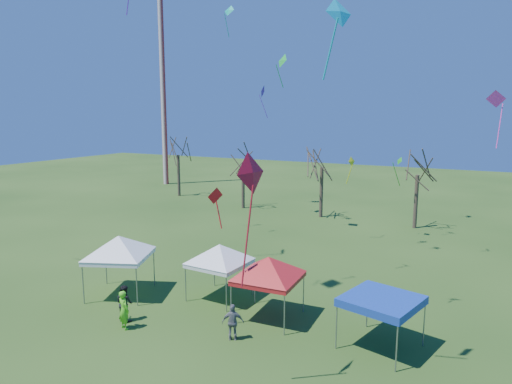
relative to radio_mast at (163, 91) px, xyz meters
The scene contains 22 objects.
ground 45.78m from the radio_mast, 50.53° to the right, with size 140.00×140.00×0.00m, color #244516.
radio_mast is the anchor object (origin of this frame).
tree_0 11.45m from the radio_mast, 42.77° to the right, with size 3.83×3.83×8.44m.
tree_1 20.72m from the radio_mast, 28.48° to the right, with size 3.42×3.42×7.54m.
tree_2 28.08m from the radio_mast, 20.57° to the right, with size 3.71×3.71×8.18m.
tree_3 36.04m from the radio_mast, 16.31° to the right, with size 3.59×3.59×7.91m.
tent_white_west 40.26m from the radio_mast, 55.10° to the right, with size 3.88×3.88×3.70m.
tent_white_mid 41.81m from the radio_mast, 47.77° to the right, with size 3.77×3.77×3.33m.
tent_red 44.67m from the radio_mast, 45.46° to the right, with size 3.91×3.91×3.45m.
tent_blue 48.82m from the radio_mast, 41.26° to the right, with size 3.35×3.35×2.17m.
person_dark 43.93m from the radio_mast, 54.19° to the right, with size 0.82×0.64×1.69m, color black.
person_green 44.76m from the radio_mast, 54.07° to the right, with size 0.65×0.43×1.78m, color #56D021.
person_grey 46.69m from the radio_mast, 48.13° to the right, with size 0.92×0.38×1.58m, color slate.
kite_2 20.26m from the radio_mast, 32.03° to the right, with size 1.29×0.87×2.93m.
kite_13 23.80m from the radio_mast, 29.83° to the right, with size 0.82×1.19×2.95m.
kite_11 29.62m from the radio_mast, 33.79° to the right, with size 1.28×1.12×2.56m.
kite_22 36.61m from the radio_mast, 22.82° to the right, with size 0.85×0.87×2.29m.
kite_19 34.87m from the radio_mast, 28.18° to the right, with size 0.60×0.79×2.06m.
kite_27 49.43m from the radio_mast, 45.18° to the right, with size 0.95×1.11×2.49m.
kite_17 46.07m from the radio_mast, 31.28° to the right, with size 0.99×0.65×2.82m.
kite_5 49.10m from the radio_mast, 48.22° to the right, with size 0.61×1.41×4.51m.
kite_1 44.28m from the radio_mast, 48.71° to the right, with size 0.58×0.87×1.86m.
Camera 1 is at (11.30, -15.21, 9.45)m, focal length 32.00 mm.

